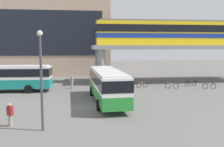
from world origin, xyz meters
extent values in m
plane|color=#605E5B|center=(0.00, 10.00, 0.00)|extent=(120.00, 120.00, 0.00)
cube|color=tan|center=(-11.17, 30.46, 7.19)|extent=(31.17, 14.93, 14.38)
cube|color=black|center=(-11.17, 22.95, 7.91)|extent=(28.06, 0.10, 8.06)
cube|color=gray|center=(13.77, 14.94, 5.41)|extent=(26.38, 7.16, 0.60)
cylinder|color=gray|center=(1.78, 12.16, 2.56)|extent=(1.10, 1.10, 5.11)
cylinder|color=gray|center=(1.78, 17.72, 2.56)|extent=(1.10, 1.10, 5.11)
cube|color=yellow|center=(12.25, 14.94, 7.51)|extent=(21.97, 2.90, 3.60)
cube|color=navy|center=(12.25, 14.94, 7.15)|extent=(22.03, 2.96, 0.70)
cube|color=black|center=(12.25, 14.94, 8.23)|extent=(22.03, 2.96, 1.10)
cube|color=slate|center=(12.25, 14.94, 9.43)|extent=(21.09, 2.61, 0.24)
cube|color=#268C33|center=(1.50, 1.70, 1.05)|extent=(3.06, 11.11, 1.10)
cube|color=white|center=(1.50, 1.70, 2.35)|extent=(3.06, 11.11, 1.50)
cube|color=black|center=(1.50, 1.70, 2.43)|extent=(3.10, 11.16, 0.96)
cube|color=silver|center=(1.50, 1.70, 3.16)|extent=(2.91, 10.56, 0.12)
cylinder|color=black|center=(0.08, 5.15, 0.50)|extent=(0.33, 1.01, 1.00)
cylinder|color=black|center=(2.57, 5.28, 0.50)|extent=(0.33, 1.01, 1.00)
cylinder|color=black|center=(0.41, -1.44, 0.50)|extent=(0.33, 1.01, 1.00)
cylinder|color=black|center=(2.91, -1.31, 0.50)|extent=(0.33, 1.01, 1.00)
cube|color=teal|center=(-10.32, 8.80, 1.05)|extent=(11.09, 2.94, 1.10)
cube|color=white|center=(-10.32, 8.80, 2.35)|extent=(11.09, 2.94, 1.50)
cube|color=black|center=(-10.32, 8.80, 2.43)|extent=(11.13, 2.98, 0.96)
cube|color=silver|center=(-10.32, 8.80, 3.16)|extent=(10.54, 2.79, 0.12)
cylinder|color=black|center=(-7.29, 7.42, 0.50)|extent=(1.01, 0.32, 1.00)
cylinder|color=black|center=(-7.19, 9.92, 0.50)|extent=(1.01, 0.32, 1.00)
torus|color=black|center=(11.38, 8.47, 0.34)|extent=(0.73, 0.22, 0.74)
torus|color=black|center=(10.36, 8.71, 0.34)|extent=(0.73, 0.22, 0.74)
cylinder|color=silver|center=(10.87, 8.59, 0.62)|extent=(1.03, 0.28, 0.05)
cylinder|color=silver|center=(10.36, 8.71, 0.64)|extent=(0.04, 0.04, 0.55)
cylinder|color=silver|center=(11.38, 8.47, 0.69)|extent=(0.04, 0.04, 0.65)
torus|color=black|center=(14.71, 10.13, 0.34)|extent=(0.74, 0.19, 0.74)
torus|color=black|center=(13.68, 9.95, 0.34)|extent=(0.74, 0.19, 0.74)
cylinder|color=black|center=(14.19, 10.04, 0.62)|extent=(1.04, 0.23, 0.05)
cylinder|color=black|center=(13.68, 9.95, 0.64)|extent=(0.04, 0.04, 0.55)
cylinder|color=black|center=(14.71, 10.13, 0.69)|extent=(0.04, 0.04, 0.65)
torus|color=black|center=(16.22, 7.67, 0.34)|extent=(0.74, 0.18, 0.74)
torus|color=black|center=(15.18, 7.84, 0.34)|extent=(0.74, 0.18, 0.74)
cylinder|color=#1E7F33|center=(15.70, 7.75, 0.62)|extent=(1.04, 0.22, 0.05)
cylinder|color=#1E7F33|center=(15.18, 7.84, 0.64)|extent=(0.04, 0.04, 0.55)
cylinder|color=#1E7F33|center=(16.22, 7.67, 0.69)|extent=(0.04, 0.04, 0.65)
torus|color=black|center=(7.66, 10.05, 0.34)|extent=(0.73, 0.27, 0.74)
torus|color=black|center=(6.65, 9.75, 0.34)|extent=(0.73, 0.27, 0.74)
cylinder|color=orange|center=(7.16, 9.90, 0.62)|extent=(1.02, 0.35, 0.05)
cylinder|color=orange|center=(6.65, 9.75, 0.64)|extent=(0.04, 0.04, 0.55)
cylinder|color=orange|center=(7.66, 10.05, 0.69)|extent=(0.04, 0.04, 0.65)
cylinder|color=gray|center=(-2.32, 10.19, 0.40)|extent=(0.32, 0.32, 0.80)
cube|color=gray|center=(-2.32, 10.19, 1.12)|extent=(0.48, 0.42, 0.64)
sphere|color=tan|center=(-2.32, 10.19, 1.55)|extent=(0.22, 0.22, 0.22)
cylinder|color=gray|center=(-6.00, -4.82, 0.40)|extent=(0.32, 0.32, 0.80)
cube|color=maroon|center=(-6.00, -4.82, 1.11)|extent=(0.48, 0.43, 0.63)
sphere|color=tan|center=(-6.00, -4.82, 1.54)|extent=(0.22, 0.22, 0.22)
cylinder|color=#3F3F44|center=(-3.61, -6.01, 3.13)|extent=(0.16, 0.16, 6.27)
sphere|color=silver|center=(-3.61, -6.01, 6.42)|extent=(0.36, 0.36, 0.36)
camera|label=1|loc=(-1.00, -22.20, 5.61)|focal=39.17mm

